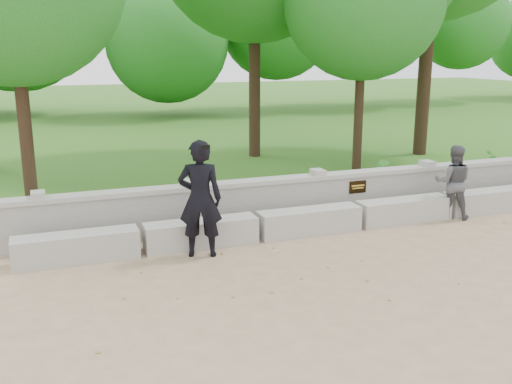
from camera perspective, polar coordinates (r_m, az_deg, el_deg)
ground at (r=9.30m, az=16.09°, el=-6.70°), size 80.00×80.00×0.00m
lawn at (r=21.81m, az=-6.23°, el=5.79°), size 40.00×22.00×0.25m
concrete_bench at (r=10.73m, az=10.18°, el=-2.34°), size 11.90×0.45×0.45m
parapet_wall at (r=11.25m, az=8.43°, el=-0.24°), size 12.50×0.35×0.90m
man_main at (r=8.97m, az=-5.61°, el=-0.68°), size 0.79×0.73×1.88m
visitor_left at (r=11.67m, az=19.11°, el=0.94°), size 0.88×0.84×1.44m
shrub_a at (r=11.53m, az=-7.00°, el=0.49°), size 0.32×0.36×0.56m
shrub_b at (r=12.62m, az=12.60°, el=1.63°), size 0.37×0.42×0.65m
shrub_c at (r=14.44m, az=23.01°, el=2.44°), size 0.81×0.80×0.68m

